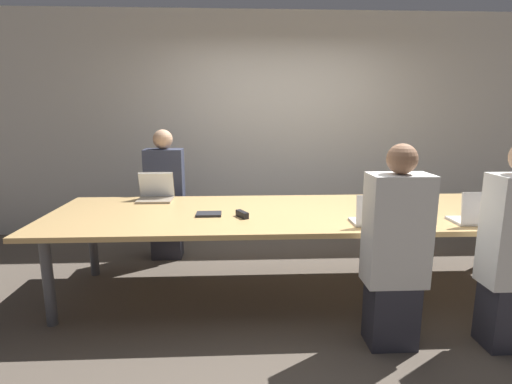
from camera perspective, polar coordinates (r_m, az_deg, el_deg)
ground_plane at (r=3.71m, az=6.22°, el=-13.91°), size 24.00×24.00×0.00m
curtain_wall at (r=5.22m, az=3.33°, el=9.41°), size 12.00×0.06×2.80m
conference_table at (r=3.47m, az=6.47°, el=-3.47°), size 4.28×1.30×0.75m
laptop_near_midright at (r=3.14m, az=16.92°, el=-3.29°), size 0.36×0.24×0.24m
person_near_midright at (r=2.84m, az=19.28°, el=-8.07°), size 0.40×0.24×1.39m
laptop_near_right at (r=3.47m, az=29.10°, el=-2.82°), size 0.33×0.25×0.26m
laptop_far_left at (r=3.96m, az=-14.12°, el=-0.02°), size 0.33×0.27×0.27m
person_far_left at (r=4.41m, az=-12.81°, el=-0.69°), size 0.40×0.24×1.40m
stapler at (r=3.23m, az=-1.99°, el=-3.20°), size 0.11×0.15×0.05m
notebook at (r=3.32m, az=-6.75°, el=-3.15°), size 0.21×0.15×0.02m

